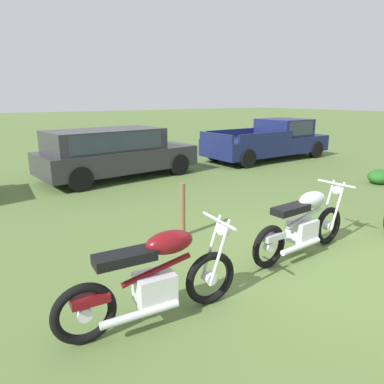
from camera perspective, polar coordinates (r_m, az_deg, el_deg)
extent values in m
plane|color=#567038|center=(5.49, 19.36, -10.49)|extent=(120.00, 120.00, 0.00)
torus|color=black|center=(4.10, 2.99, -13.71)|extent=(0.63, 0.15, 0.63)
torus|color=black|center=(3.66, -16.98, -18.27)|extent=(0.63, 0.15, 0.63)
cylinder|color=silver|center=(4.10, 2.99, -13.71)|extent=(0.15, 0.11, 0.14)
cylinder|color=silver|center=(3.66, -16.98, -18.27)|extent=(0.15, 0.11, 0.14)
cylinder|color=silver|center=(4.05, 3.10, -8.83)|extent=(0.27, 0.06, 0.74)
cylinder|color=silver|center=(3.91, 4.52, -9.74)|extent=(0.27, 0.06, 0.74)
cube|color=silver|center=(3.80, -6.05, -15.15)|extent=(0.43, 0.34, 0.32)
cylinder|color=maroon|center=(3.71, -5.70, -12.38)|extent=(0.77, 0.14, 0.22)
ellipsoid|color=maroon|center=(3.65, -3.63, -8.08)|extent=(0.54, 0.31, 0.24)
cube|color=black|center=(3.51, -10.81, -10.34)|extent=(0.62, 0.30, 0.10)
cube|color=maroon|center=(3.60, -16.19, -16.22)|extent=(0.38, 0.22, 0.08)
cylinder|color=silver|center=(3.88, 4.38, -4.66)|extent=(0.10, 0.64, 0.03)
sphere|color=silver|center=(3.95, 5.08, -6.15)|extent=(0.18, 0.18, 0.16)
cylinder|color=silver|center=(3.68, -8.28, -18.91)|extent=(0.80, 0.16, 0.08)
torus|color=black|center=(6.06, 21.12, -5.09)|extent=(0.61, 0.10, 0.61)
torus|color=black|center=(5.01, 12.32, -8.60)|extent=(0.61, 0.10, 0.61)
cylinder|color=silver|center=(6.06, 21.12, -5.09)|extent=(0.14, 0.10, 0.14)
cylinder|color=silver|center=(5.01, 12.32, -8.60)|extent=(0.14, 0.10, 0.14)
cylinder|color=silver|center=(6.06, 21.02, -1.74)|extent=(0.27, 0.04, 0.75)
cylinder|color=silver|center=(5.97, 22.46, -2.13)|extent=(0.27, 0.04, 0.75)
cube|color=silver|center=(5.51, 17.34, -5.92)|extent=(0.41, 0.31, 0.32)
cylinder|color=#B7BABF|center=(5.47, 17.69, -3.89)|extent=(0.76, 0.08, 0.22)
ellipsoid|color=#B7BABF|center=(5.51, 18.82, -1.16)|extent=(0.53, 0.27, 0.24)
cube|color=black|center=(5.16, 15.67, -2.70)|extent=(0.61, 0.25, 0.10)
cube|color=#B7BABF|center=(5.00, 12.87, -6.95)|extent=(0.36, 0.19, 0.08)
cylinder|color=silver|center=(5.96, 22.25, 1.24)|extent=(0.05, 0.64, 0.03)
sphere|color=silver|center=(6.04, 22.44, 0.21)|extent=(0.16, 0.16, 0.16)
cylinder|color=silver|center=(5.31, 17.18, -8.35)|extent=(0.80, 0.10, 0.08)
cube|color=#2D2D33|center=(10.60, -11.73, 5.26)|extent=(4.64, 2.18, 0.60)
cube|color=#2D2D33|center=(10.35, -13.86, 8.15)|extent=(3.28, 1.89, 0.60)
cube|color=#2D3842|center=(10.34, -13.87, 8.26)|extent=(2.81, 1.89, 0.48)
cylinder|color=black|center=(12.14, -7.09, 5.55)|extent=(0.66, 0.27, 0.64)
cylinder|color=black|center=(10.77, -2.18, 4.46)|extent=(0.66, 0.27, 0.64)
cylinder|color=black|center=(10.81, -21.09, 3.51)|extent=(0.66, 0.27, 0.64)
cylinder|color=black|center=(9.25, -17.64, 2.02)|extent=(0.66, 0.27, 0.64)
cube|color=#161E4C|center=(13.83, 12.00, 7.45)|extent=(5.09, 1.86, 0.60)
cube|color=#161E4C|center=(14.43, 14.59, 10.07)|extent=(1.63, 1.70, 0.64)
cube|color=#2D3842|center=(14.43, 14.60, 10.15)|extent=(1.33, 1.73, 0.52)
cube|color=#161E4C|center=(13.73, 6.63, 9.47)|extent=(2.54, 0.09, 0.28)
cube|color=#161E4C|center=(12.49, 11.97, 8.71)|extent=(2.54, 0.09, 0.28)
cube|color=#161E4C|center=(12.08, 3.87, 8.79)|extent=(0.09, 1.74, 0.28)
cylinder|color=black|center=(15.79, 14.29, 7.37)|extent=(0.64, 0.22, 0.64)
cylinder|color=black|center=(14.74, 19.34, 6.48)|extent=(0.64, 0.22, 0.64)
cylinder|color=black|center=(13.24, 3.71, 6.41)|extent=(0.64, 0.22, 0.64)
cylinder|color=black|center=(11.97, 8.88, 5.35)|extent=(0.64, 0.22, 0.64)
cylinder|color=brown|center=(5.92, -1.58, -2.93)|extent=(0.10, 0.10, 0.92)
ellipsoid|color=#23601E|center=(10.92, 28.03, 2.19)|extent=(0.68, 0.59, 0.39)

